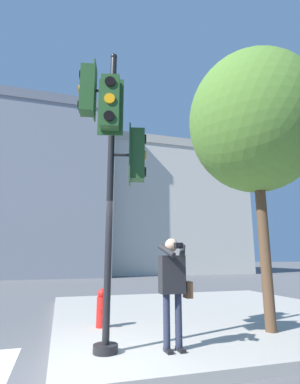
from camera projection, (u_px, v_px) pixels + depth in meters
The scene contains 7 objects.
sidewalk_corner at pixel (208, 314), 8.07m from camera, with size 8.00×8.00×0.17m.
traffic_signal_pole at pixel (111, 134), 5.25m from camera, with size 1.22×1.22×5.13m.
person_photographer at pixel (173, 282), 4.82m from camera, with size 0.58×0.54×1.72m.
street_tree at pixel (255, 122), 6.70m from camera, with size 2.91×2.91×5.98m.
fire_hydrant at pixel (102, 308), 6.21m from camera, with size 0.22×0.28×0.77m.
building_left at pixel (17, 195), 28.58m from camera, with size 16.62×14.16×14.67m.
building_right at pixel (161, 213), 33.55m from camera, with size 14.84×12.77×12.86m.
Camera 1 is at (-0.43, -4.29, 1.59)m, focal length 28.00 mm.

